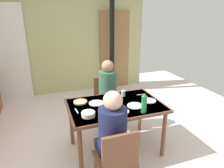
# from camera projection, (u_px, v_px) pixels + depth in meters

# --- Properties ---
(ground_plane) EXTENTS (7.21, 7.21, 0.00)m
(ground_plane) POSITION_uv_depth(u_px,v_px,m) (90.00, 160.00, 2.82)
(ground_plane) COLOR silver
(wall_back) EXTENTS (4.27, 0.10, 2.56)m
(wall_back) POSITION_uv_depth(u_px,v_px,m) (61.00, 42.00, 4.86)
(wall_back) COLOR tan
(wall_back) RESTS_ON ground_plane
(door_wooden) EXTENTS (0.80, 0.05, 2.00)m
(door_wooden) POSITION_uv_depth(u_px,v_px,m) (114.00, 51.00, 5.30)
(door_wooden) COLOR olive
(door_wooden) RESTS_ON ground_plane
(stove_pipe_column) EXTENTS (0.12, 0.12, 2.56)m
(stove_pipe_column) POSITION_uv_depth(u_px,v_px,m) (112.00, 41.00, 4.92)
(stove_pipe_column) COLOR black
(stove_pipe_column) RESTS_ON ground_plane
(curtain_panel) EXTENTS (0.90, 0.03, 2.15)m
(curtain_panel) POSITION_uv_depth(u_px,v_px,m) (6.00, 54.00, 4.46)
(curtain_panel) COLOR white
(curtain_panel) RESTS_ON ground_plane
(dining_table) EXTENTS (1.30, 0.85, 0.74)m
(dining_table) POSITION_uv_depth(u_px,v_px,m) (116.00, 109.00, 2.82)
(dining_table) COLOR brown
(dining_table) RESTS_ON ground_plane
(chair_near_diner) EXTENTS (0.40, 0.40, 0.87)m
(chair_near_diner) POSITION_uv_depth(u_px,v_px,m) (117.00, 160.00, 2.09)
(chair_near_diner) COLOR brown
(chair_near_diner) RESTS_ON ground_plane
(chair_far_diner) EXTENTS (0.40, 0.40, 0.87)m
(chair_far_diner) POSITION_uv_depth(u_px,v_px,m) (106.00, 98.00, 3.60)
(chair_far_diner) COLOR brown
(chair_far_diner) RESTS_ON ground_plane
(person_near_diner) EXTENTS (0.30, 0.37, 0.77)m
(person_near_diner) POSITION_uv_depth(u_px,v_px,m) (112.00, 129.00, 2.12)
(person_near_diner) COLOR navy
(person_near_diner) RESTS_ON ground_plane
(person_far_diner) EXTENTS (0.30, 0.37, 0.77)m
(person_far_diner) POSITION_uv_depth(u_px,v_px,m) (108.00, 86.00, 3.38)
(person_far_diner) COLOR #40604D
(person_far_diner) RESTS_ON ground_plane
(water_bottle_green_near) EXTENTS (0.07, 0.07, 0.26)m
(water_bottle_green_near) POSITION_uv_depth(u_px,v_px,m) (144.00, 104.00, 2.53)
(water_bottle_green_near) COLOR #1C8346
(water_bottle_green_near) RESTS_ON dining_table
(serving_bowl_center) EXTENTS (0.17, 0.17, 0.05)m
(serving_bowl_center) POSITION_uv_depth(u_px,v_px,m) (88.00, 114.00, 2.46)
(serving_bowl_center) COLOR beige
(serving_bowl_center) RESTS_ON dining_table
(dinner_plate_near_left) EXTENTS (0.21, 0.21, 0.01)m
(dinner_plate_near_left) POSITION_uv_depth(u_px,v_px,m) (121.00, 111.00, 2.58)
(dinner_plate_near_left) COLOR white
(dinner_plate_near_left) RESTS_ON dining_table
(dinner_plate_near_right) EXTENTS (0.21, 0.21, 0.01)m
(dinner_plate_near_right) POSITION_uv_depth(u_px,v_px,m) (96.00, 103.00, 2.82)
(dinner_plate_near_right) COLOR white
(dinner_plate_near_right) RESTS_ON dining_table
(dinner_plate_far_center) EXTENTS (0.21, 0.21, 0.01)m
(dinner_plate_far_center) POSITION_uv_depth(u_px,v_px,m) (135.00, 106.00, 2.74)
(dinner_plate_far_center) COLOR white
(dinner_plate_far_center) RESTS_ON dining_table
(dinner_plate_far_side) EXTENTS (0.19, 0.19, 0.01)m
(dinner_plate_far_side) POSITION_uv_depth(u_px,v_px,m) (149.00, 101.00, 2.90)
(dinner_plate_far_side) COLOR white
(dinner_plate_far_side) RESTS_ON dining_table
(drinking_glass_by_near_diner) EXTENTS (0.06, 0.06, 0.09)m
(drinking_glass_by_near_diner) POSITION_uv_depth(u_px,v_px,m) (112.00, 98.00, 2.89)
(drinking_glass_by_near_diner) COLOR silver
(drinking_glass_by_near_diner) RESTS_ON dining_table
(drinking_glass_by_far_diner) EXTENTS (0.06, 0.06, 0.09)m
(drinking_glass_by_far_diner) POSITION_uv_depth(u_px,v_px,m) (123.00, 93.00, 3.05)
(drinking_glass_by_far_diner) COLOR silver
(drinking_glass_by_far_diner) RESTS_ON dining_table
(bread_plate_sliced) EXTENTS (0.19, 0.19, 0.02)m
(bread_plate_sliced) POSITION_uv_depth(u_px,v_px,m) (80.00, 102.00, 2.84)
(bread_plate_sliced) COLOR #DBB77A
(bread_plate_sliced) RESTS_ON dining_table
(cutlery_knife_near) EXTENTS (0.15, 0.03, 0.00)m
(cutlery_knife_near) POSITION_uv_depth(u_px,v_px,m) (141.00, 95.00, 3.12)
(cutlery_knife_near) COLOR silver
(cutlery_knife_near) RESTS_ON dining_table
(cutlery_fork_near) EXTENTS (0.04, 0.15, 0.00)m
(cutlery_fork_near) POSITION_uv_depth(u_px,v_px,m) (106.00, 97.00, 3.03)
(cutlery_fork_near) COLOR silver
(cutlery_fork_near) RESTS_ON dining_table
(cutlery_knife_far) EXTENTS (0.03, 0.15, 0.00)m
(cutlery_knife_far) POSITION_uv_depth(u_px,v_px,m) (77.00, 111.00, 2.60)
(cutlery_knife_far) COLOR silver
(cutlery_knife_far) RESTS_ON dining_table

